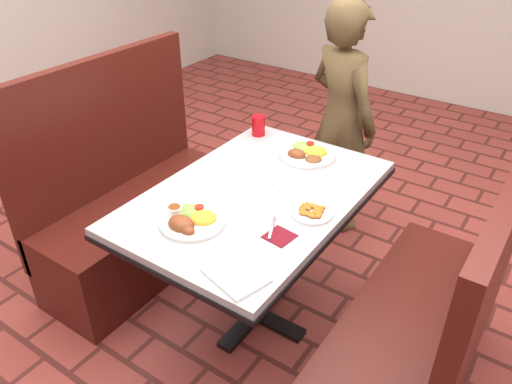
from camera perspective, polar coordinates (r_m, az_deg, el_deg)
dining_table at (r=2.22m, az=0.00°, el=-2.10°), size 0.81×1.21×0.75m
booth_bench_left at (r=2.86m, az=-13.35°, el=-2.38°), size 0.47×1.20×1.17m
booth_bench_right at (r=2.20m, az=18.14°, el=-15.71°), size 0.47×1.20×1.17m
diner_person at (r=3.02m, az=9.71°, el=8.12°), size 0.60×0.51×1.40m
near_dinner_plate at (r=1.98m, az=-7.49°, el=-2.91°), size 0.26×0.26×0.08m
far_dinner_plate at (r=2.46m, az=5.92°, el=4.65°), size 0.28×0.28×0.07m
plantain_plate at (r=2.04m, az=6.38°, el=-2.24°), size 0.18×0.18×0.03m
maroon_napkin at (r=1.91m, az=2.71°, el=-5.08°), size 0.12×0.12×0.00m
spoon_utensil at (r=1.94m, az=1.84°, el=-4.10°), size 0.07×0.14×0.00m
red_tumbler at (r=2.66m, az=0.28°, el=7.61°), size 0.07×0.07×0.11m
paper_napkin at (r=1.73m, az=-2.33°, el=-9.46°), size 0.24×0.21×0.01m
knife_utensil at (r=2.01m, az=-7.71°, el=-2.95°), size 0.08×0.16×0.00m
fork_utensil at (r=1.98m, az=-8.28°, el=-3.46°), size 0.05×0.16×0.00m
lettuce_shreds at (r=2.19m, az=1.75°, el=0.39°), size 0.28×0.32×0.00m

